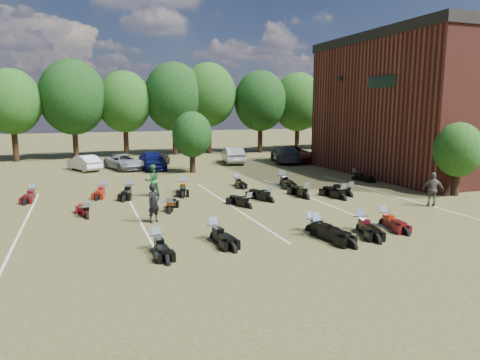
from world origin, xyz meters
name	(u,v)px	position (x,y,z in m)	size (l,w,h in m)	color
ground	(308,214)	(0.00, 0.00, 0.00)	(160.00, 160.00, 0.00)	brown
car_1	(84,163)	(-10.26, 19.77, 0.65)	(1.38, 3.97, 1.31)	silver
car_2	(124,162)	(-7.04, 19.25, 0.64)	(2.14, 4.64, 1.29)	#95969D
car_3	(158,159)	(-4.01, 20.23, 0.66)	(1.84, 4.52, 1.31)	black
car_4	(152,160)	(-4.79, 18.55, 0.78)	(1.84, 4.59, 1.56)	#0C1057
car_5	(233,155)	(3.05, 20.02, 0.78)	(1.65, 4.72, 1.56)	#A8A9A4
car_6	(296,154)	(9.22, 19.03, 0.78)	(2.59, 5.62, 1.56)	#600A05
car_7	(286,154)	(7.97, 18.70, 0.81)	(2.26, 5.55, 1.61)	#3E4044
person_black	(154,203)	(-7.40, 1.08, 0.89)	(0.65, 0.43, 1.78)	black
person_green	(152,180)	(-6.54, 7.08, 0.95)	(0.92, 0.72, 1.89)	#286C2D
person_grey	(433,190)	(7.00, -0.81, 0.92)	(1.07, 0.45, 1.83)	#5B544E
motorcycle_0	(158,250)	(-7.92, -2.89, 0.00)	(0.67, 2.10, 1.17)	black
motorcycle_2	(214,240)	(-5.58, -2.40, 0.00)	(0.71, 2.23, 1.24)	black
motorcycle_3	(317,237)	(-1.52, -3.46, 0.00)	(0.77, 2.42, 1.35)	black
motorcycle_4	(311,231)	(-1.38, -2.71, 0.00)	(0.67, 2.09, 1.17)	black
motorcycle_5	(360,231)	(0.66, -3.35, 0.00)	(0.74, 2.31, 1.29)	black
motorcycle_6	(384,225)	(2.18, -2.97, 0.00)	(0.68, 2.15, 1.20)	#4B0A0D
motorcycle_7	(87,218)	(-10.31, 2.92, 0.00)	(0.66, 2.08, 1.16)	maroon
motorcycle_8	(170,213)	(-6.40, 2.56, 0.00)	(0.66, 2.06, 1.15)	black
motorcycle_9	(248,208)	(-2.35, 2.20, 0.00)	(0.68, 2.14, 1.20)	black
motorcycle_10	(269,202)	(-0.69, 3.14, 0.00)	(0.76, 2.38, 1.33)	black
motorcycle_11	(306,199)	(1.64, 3.20, 0.00)	(0.78, 2.43, 1.36)	black
motorcycle_12	(342,200)	(3.44, 2.23, 0.00)	(0.78, 2.43, 1.36)	black
motorcycle_13	(349,197)	(4.38, 2.90, 0.00)	(0.72, 2.26, 1.26)	black
motorcycle_14	(33,199)	(-13.17, 8.70, 0.00)	(0.70, 2.18, 1.22)	#42090E
motorcycle_15	(103,195)	(-9.31, 8.52, 0.00)	(0.69, 2.15, 1.20)	maroon
motorcycle_16	(130,195)	(-7.82, 7.79, 0.00)	(0.76, 2.39, 1.33)	black
motorcycle_17	(183,192)	(-4.57, 7.75, 0.00)	(0.77, 2.41, 1.35)	black
motorcycle_18	(237,185)	(-0.61, 8.75, 0.00)	(0.65, 2.05, 1.14)	black
motorcycle_19	(282,185)	(2.32, 7.73, 0.00)	(0.79, 2.49, 1.39)	black
motorcycle_20	(355,180)	(8.25, 7.82, 0.00)	(0.65, 2.06, 1.15)	black
tree_line	(171,98)	(-1.00, 29.00, 6.31)	(56.00, 6.00, 9.79)	black
young_tree_near_building	(458,150)	(10.50, 1.00, 2.75)	(2.80, 2.80, 4.16)	black
young_tree_midfield	(192,134)	(-2.00, 15.50, 3.09)	(3.20, 3.20, 4.70)	black
parking_lines	(231,206)	(-3.00, 3.00, 0.01)	(20.10, 14.00, 0.01)	silver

